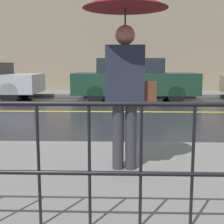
# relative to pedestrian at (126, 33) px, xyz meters

# --- Properties ---
(ground_plane) EXTENTS (80.00, 80.00, 0.00)m
(ground_plane) POSITION_rel_pedestrian_xyz_m (-0.28, 5.27, -1.71)
(ground_plane) COLOR black
(sidewalk_near) EXTENTS (28.00, 2.92, 0.12)m
(sidewalk_near) POSITION_rel_pedestrian_xyz_m (-0.28, -0.15, -1.66)
(sidewalk_near) COLOR slate
(sidewalk_near) RESTS_ON ground_plane
(sidewalk_far) EXTENTS (28.00, 2.14, 0.12)m
(sidewalk_far) POSITION_rel_pedestrian_xyz_m (-0.28, 10.29, -1.66)
(sidewalk_far) COLOR slate
(sidewalk_far) RESTS_ON ground_plane
(lane_marking) EXTENTS (25.20, 0.12, 0.01)m
(lane_marking) POSITION_rel_pedestrian_xyz_m (-0.28, 5.27, -1.71)
(lane_marking) COLOR gold
(lane_marking) RESTS_ON ground_plane
(building_storefront) EXTENTS (28.00, 0.30, 4.58)m
(building_storefront) POSITION_rel_pedestrian_xyz_m (-0.28, 11.51, 0.58)
(building_storefront) COLOR gray
(building_storefront) RESTS_ON ground_plane
(railing_foreground) EXTENTS (12.00, 0.04, 0.98)m
(railing_foreground) POSITION_rel_pedestrian_xyz_m (-0.28, -1.37, -0.98)
(railing_foreground) COLOR black
(railing_foreground) RESTS_ON sidewalk_near
(pedestrian) EXTENTS (0.96, 0.96, 2.08)m
(pedestrian) POSITION_rel_pedestrian_xyz_m (0.00, 0.00, 0.00)
(pedestrian) COLOR #333338
(pedestrian) RESTS_ON sidewalk_near
(car_dark_green) EXTENTS (4.53, 1.79, 1.56)m
(car_dark_green) POSITION_rel_pedestrian_xyz_m (0.39, 7.98, -0.92)
(car_dark_green) COLOR #193828
(car_dark_green) RESTS_ON ground_plane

